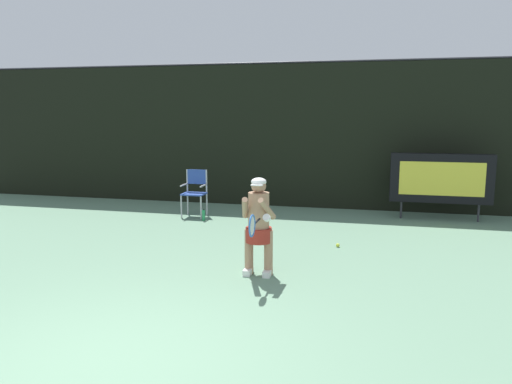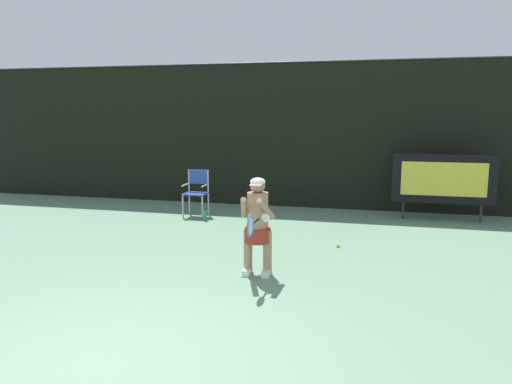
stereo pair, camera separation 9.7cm
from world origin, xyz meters
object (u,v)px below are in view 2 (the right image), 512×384
(tennis_player, at_px, (258,223))
(tennis_ball_loose, at_px, (338,245))
(tennis_racket, at_px, (251,225))
(scoreboard, at_px, (443,179))
(umpire_chair, at_px, (197,190))
(water_bottle, at_px, (205,215))

(tennis_player, height_order, tennis_ball_loose, tennis_player)
(tennis_player, height_order, tennis_racket, tennis_player)
(tennis_player, bearing_deg, tennis_racket, -84.22)
(scoreboard, height_order, umpire_chair, scoreboard)
(scoreboard, bearing_deg, tennis_ball_loose, -125.83)
(tennis_racket, relative_size, tennis_ball_loose, 8.85)
(scoreboard, bearing_deg, water_bottle, -165.77)
(water_bottle, relative_size, tennis_ball_loose, 3.90)
(tennis_player, bearing_deg, tennis_ball_loose, 59.97)
(tennis_racket, height_order, tennis_ball_loose, tennis_racket)
(tennis_player, xyz_separation_m, tennis_ball_loose, (1.05, 1.81, -0.76))
(scoreboard, distance_m, tennis_ball_loose, 3.61)
(water_bottle, bearing_deg, tennis_ball_loose, -26.24)
(scoreboard, bearing_deg, tennis_player, -123.66)
(tennis_player, bearing_deg, scoreboard, 56.34)
(scoreboard, xyz_separation_m, umpire_chair, (-5.51, -0.87, -0.33))
(scoreboard, xyz_separation_m, tennis_player, (-3.09, -4.64, -0.15))
(scoreboard, distance_m, tennis_racket, 6.07)
(scoreboard, distance_m, umpire_chair, 5.58)
(tennis_ball_loose, bearing_deg, tennis_racket, -112.00)
(umpire_chair, distance_m, tennis_racket, 5.05)
(umpire_chair, xyz_separation_m, tennis_racket, (2.48, -4.40, 0.28))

